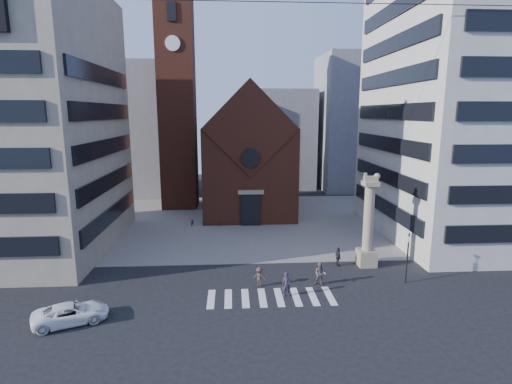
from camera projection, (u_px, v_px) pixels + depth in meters
ground at (261, 281)px, 33.42m from camera, size 120.00×120.00×0.00m
piazza at (250, 221)px, 52.02m from camera, size 46.00×30.00×0.05m
zebra_crossing at (271, 297)px, 30.52m from camera, size 10.20×3.20×0.01m
church at (248, 155)px, 56.38m from camera, size 12.00×16.65×18.00m
campanile at (177, 100)px, 57.16m from camera, size 5.50×5.50×31.20m
building_left at (11, 122)px, 39.23m from camera, size 18.00×20.00×26.00m
building_right at (472, 93)px, 43.50m from camera, size 18.00×22.00×32.00m
bg_block_left at (129, 130)px, 69.23m from camera, size 16.00×14.00×22.00m
bg_block_mid at (275, 139)px, 76.08m from camera, size 14.00×12.00×18.00m
bg_block_right at (363, 123)px, 73.53m from camera, size 16.00×14.00×24.00m
lion_column at (368, 229)px, 36.29m from camera, size 1.63×1.60×8.68m
traffic_light at (407, 257)px, 32.72m from camera, size 0.13×0.16×4.30m
white_car at (71, 313)px, 26.76m from camera, size 5.28×3.83×1.33m
pedestrian_0 at (287, 284)px, 30.58m from camera, size 0.71×0.47×1.91m
pedestrian_1 at (320, 274)px, 32.54m from camera, size 1.16×1.05×1.94m
pedestrian_2 at (338, 257)px, 36.63m from camera, size 0.58×1.09×1.78m
pedestrian_3 at (259, 277)px, 32.37m from camera, size 1.18×0.89×1.62m
scooter_0 at (192, 222)px, 49.98m from camera, size 0.55×1.55×0.81m
scooter_1 at (206, 221)px, 50.07m from camera, size 0.44×1.51×0.90m
scooter_2 at (219, 221)px, 50.18m from camera, size 0.55×1.55×0.81m
scooter_3 at (233, 221)px, 50.28m from camera, size 0.44×1.51×0.90m
scooter_4 at (246, 221)px, 50.39m from camera, size 0.55×1.55×0.81m
scooter_5 at (259, 220)px, 50.48m from camera, size 0.44×1.51×0.90m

